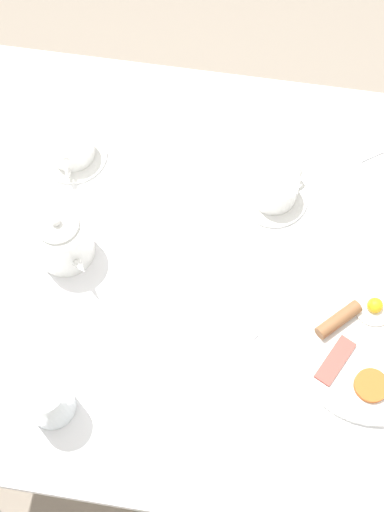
# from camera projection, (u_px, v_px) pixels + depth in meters

# --- Properties ---
(ground_plane) EXTENTS (8.00, 8.00, 0.00)m
(ground_plane) POSITION_uv_depth(u_px,v_px,m) (192.00, 370.00, 1.96)
(ground_plane) COLOR gray
(table) EXTENTS (0.89, 1.11, 0.70)m
(table) POSITION_uv_depth(u_px,v_px,m) (192.00, 275.00, 1.38)
(table) COLOR white
(table) RESTS_ON ground_plane
(breakfast_plate) EXTENTS (0.28, 0.28, 0.04)m
(breakfast_plate) POSITION_uv_depth(u_px,v_px,m) (372.00, 346.00, 1.24)
(breakfast_plate) COLOR white
(breakfast_plate) RESTS_ON table
(teapot_near) EXTENTS (0.16, 0.14, 0.13)m
(teapot_near) POSITION_uv_depth(u_px,v_px,m) (62.00, 238.00, 1.28)
(teapot_near) COLOR white
(teapot_near) RESTS_ON table
(teacup_with_saucer_left) EXTENTS (0.14, 0.14, 0.06)m
(teacup_with_saucer_left) POSITION_uv_depth(u_px,v_px,m) (71.00, 148.00, 1.40)
(teacup_with_saucer_left) COLOR white
(teacup_with_saucer_left) RESTS_ON table
(teacup_with_saucer_right) EXTENTS (0.14, 0.14, 0.06)m
(teacup_with_saucer_right) POSITION_uv_depth(u_px,v_px,m) (274.00, 190.00, 1.36)
(teacup_with_saucer_right) COLOR white
(teacup_with_saucer_right) RESTS_ON table
(water_glass_tall) EXTENTS (0.08, 0.08, 0.12)m
(water_glass_tall) POSITION_uv_depth(u_px,v_px,m) (47.00, 398.00, 1.15)
(water_glass_tall) COLOR white
(water_glass_tall) RESTS_ON table
(fork_by_plate) EXTENTS (0.11, 0.16, 0.00)m
(fork_by_plate) POSITION_uv_depth(u_px,v_px,m) (218.00, 305.00, 1.28)
(fork_by_plate) COLOR silver
(fork_by_plate) RESTS_ON table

